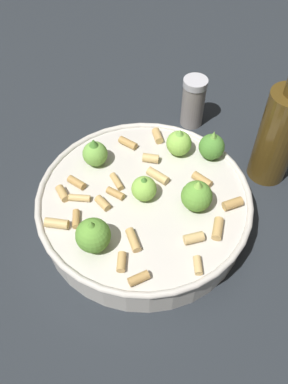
{
  "coord_description": "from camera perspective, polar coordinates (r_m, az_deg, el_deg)",
  "views": [
    {
      "loc": [
        -0.29,
        -0.17,
        0.48
      ],
      "look_at": [
        0.0,
        0.0,
        0.06
      ],
      "focal_mm": 37.17,
      "sensor_mm": 36.0,
      "label": 1
    }
  ],
  "objects": [
    {
      "name": "ground_plane",
      "position": [
        0.59,
        0.0,
        -3.74
      ],
      "size": [
        2.4,
        2.4,
        0.0
      ],
      "primitive_type": "plane",
      "color": "#23282D"
    },
    {
      "name": "cooking_pan",
      "position": [
        0.56,
        0.08,
        -1.74
      ],
      "size": [
        0.3,
        0.3,
        0.1
      ],
      "color": "beige",
      "rests_on": "ground"
    },
    {
      "name": "pepper_shaker",
      "position": [
        0.7,
        7.08,
        12.7
      ],
      "size": [
        0.04,
        0.04,
        0.09
      ],
      "color": "gray",
      "rests_on": "ground"
    },
    {
      "name": "olive_oil_bottle",
      "position": [
        0.62,
        18.81,
        7.91
      ],
      "size": [
        0.06,
        0.06,
        0.21
      ],
      "color": "#4C3814",
      "rests_on": "ground"
    }
  ]
}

